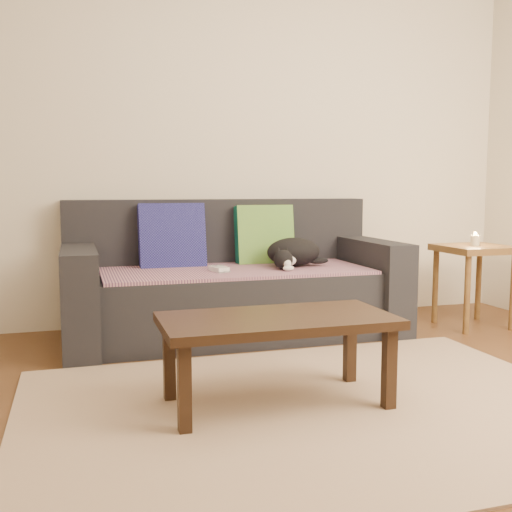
# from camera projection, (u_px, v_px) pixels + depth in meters

# --- Properties ---
(ground) EXTENTS (4.50, 4.50, 0.00)m
(ground) POSITION_uv_depth(u_px,v_px,m) (330.00, 423.00, 2.42)
(ground) COLOR brown
(ground) RESTS_ON ground
(back_wall) EXTENTS (4.50, 0.04, 2.60)m
(back_wall) POSITION_uv_depth(u_px,v_px,m) (216.00, 137.00, 4.18)
(back_wall) COLOR beige
(back_wall) RESTS_ON ground
(sofa) EXTENTS (2.10, 0.94, 0.87)m
(sofa) POSITION_uv_depth(u_px,v_px,m) (232.00, 287.00, 3.88)
(sofa) COLOR #232328
(sofa) RESTS_ON ground
(throw_blanket) EXTENTS (1.66, 0.74, 0.02)m
(throw_blanket) POSITION_uv_depth(u_px,v_px,m) (236.00, 270.00, 3.78)
(throw_blanket) COLOR #47294D
(throw_blanket) RESTS_ON sofa
(cushion_navy) EXTENTS (0.43, 0.18, 0.44)m
(cushion_navy) POSITION_uv_depth(u_px,v_px,m) (172.00, 237.00, 3.90)
(cushion_navy) COLOR #14124E
(cushion_navy) RESTS_ON throw_blanket
(cushion_green) EXTENTS (0.40, 0.16, 0.41)m
(cushion_green) POSITION_uv_depth(u_px,v_px,m) (264.00, 235.00, 4.08)
(cushion_green) COLOR #0D5846
(cushion_green) RESTS_ON throw_blanket
(cat) EXTENTS (0.44, 0.40, 0.19)m
(cat) POSITION_uv_depth(u_px,v_px,m) (293.00, 253.00, 3.88)
(cat) COLOR black
(cat) RESTS_ON throw_blanket
(wii_remote_a) EXTENTS (0.05, 0.15, 0.03)m
(wii_remote_a) POSITION_uv_depth(u_px,v_px,m) (223.00, 269.00, 3.67)
(wii_remote_a) COLOR white
(wii_remote_a) RESTS_ON throw_blanket
(wii_remote_b) EXTENTS (0.07, 0.15, 0.03)m
(wii_remote_b) POSITION_uv_depth(u_px,v_px,m) (216.00, 269.00, 3.65)
(wii_remote_b) COLOR white
(wii_remote_b) RESTS_ON throw_blanket
(side_table) EXTENTS (0.45, 0.45, 0.56)m
(side_table) POSITION_uv_depth(u_px,v_px,m) (474.00, 260.00, 4.07)
(side_table) COLOR brown
(side_table) RESTS_ON ground
(candle) EXTENTS (0.06, 0.06, 0.09)m
(candle) POSITION_uv_depth(u_px,v_px,m) (475.00, 240.00, 4.06)
(candle) COLOR beige
(candle) RESTS_ON side_table
(rug) EXTENTS (2.50, 1.80, 0.01)m
(rug) POSITION_uv_depth(u_px,v_px,m) (316.00, 409.00, 2.56)
(rug) COLOR tan
(rug) RESTS_ON ground
(coffee_table) EXTENTS (1.00, 0.50, 0.40)m
(coffee_table) POSITION_uv_depth(u_px,v_px,m) (277.00, 328.00, 2.58)
(coffee_table) COLOR black
(coffee_table) RESTS_ON rug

